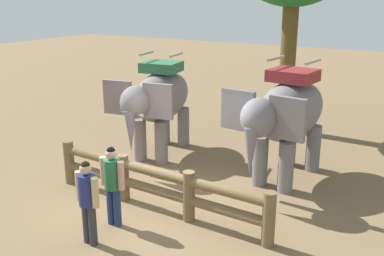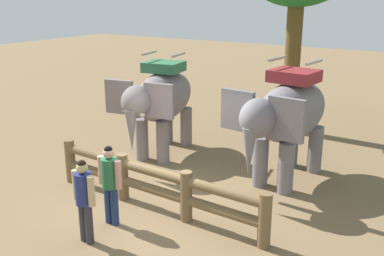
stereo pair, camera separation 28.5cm
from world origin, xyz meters
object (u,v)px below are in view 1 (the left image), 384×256
Objects in this scene: elephant_near_left at (159,100)px; tourist_man_in_blue at (88,197)px; elephant_center at (286,115)px; log_fence at (155,183)px; tourist_woman_in_black at (112,181)px.

tourist_man_in_blue is at bearing -70.79° from elephant_near_left.
elephant_near_left is 0.97× the size of elephant_center.
log_fence is 3.30× the size of tourist_woman_in_black.
tourist_woman_in_black is (1.49, -3.72, -0.66)m from elephant_near_left.
tourist_man_in_blue is at bearing -84.63° from tourist_woman_in_black.
elephant_center is 2.16× the size of tourist_man_in_blue.
elephant_near_left is 4.06m from tourist_woman_in_black.
elephant_center is at bearing 61.00° from tourist_woman_in_black.
elephant_center is (1.78, 2.86, 1.05)m from log_fence.
elephant_near_left is 4.79m from tourist_man_in_blue.
log_fence is 3.34× the size of tourist_man_in_blue.
elephant_center reaches higher than tourist_woman_in_black.
elephant_near_left is at bearing -178.90° from elephant_center.
tourist_woman_in_black is 0.76m from tourist_man_in_blue.
tourist_woman_in_black is at bearing 95.37° from tourist_man_in_blue.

